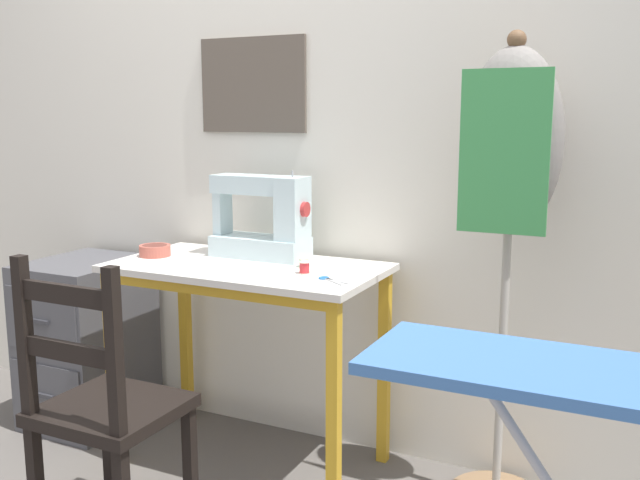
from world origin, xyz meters
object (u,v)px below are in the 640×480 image
(scissors, at_px, (329,280))
(dress_form, at_px, (511,169))
(thread_spool_mid_table, at_px, (304,268))
(filing_cabinet, at_px, (87,341))
(fabric_bowl, at_px, (155,250))
(wooden_chair, at_px, (105,410))
(ironing_board, at_px, (640,408))
(sewing_machine, at_px, (265,220))
(thread_spool_near_machine, at_px, (304,263))

(scissors, xyz_separation_m, dress_form, (0.54, 0.21, 0.37))
(thread_spool_mid_table, distance_m, filing_cabinet, 1.18)
(scissors, height_order, thread_spool_mid_table, thread_spool_mid_table)
(fabric_bowl, distance_m, wooden_chair, 0.77)
(scissors, xyz_separation_m, thread_spool_mid_table, (-0.12, 0.05, 0.02))
(thread_spool_mid_table, relative_size, wooden_chair, 0.05)
(scissors, bearing_deg, thread_spool_mid_table, 155.63)
(wooden_chair, relative_size, ironing_board, 0.91)
(sewing_machine, xyz_separation_m, fabric_bowl, (-0.41, -0.16, -0.13))
(thread_spool_near_machine, bearing_deg, fabric_bowl, -173.04)
(wooden_chair, xyz_separation_m, ironing_board, (1.48, -0.22, 0.37))
(scissors, bearing_deg, filing_cabinet, 174.25)
(thread_spool_near_machine, bearing_deg, wooden_chair, -115.71)
(sewing_machine, relative_size, filing_cabinet, 0.55)
(wooden_chair, distance_m, ironing_board, 1.54)
(filing_cabinet, bearing_deg, wooden_chair, -42.98)
(dress_form, bearing_deg, fabric_bowl, -174.06)
(fabric_bowl, distance_m, scissors, 0.79)
(filing_cabinet, relative_size, dress_form, 0.45)
(fabric_bowl, bearing_deg, dress_form, 5.94)
(fabric_bowl, xyz_separation_m, thread_spool_mid_table, (0.67, -0.02, -0.00))
(dress_form, bearing_deg, thread_spool_mid_table, -166.50)
(fabric_bowl, xyz_separation_m, filing_cabinet, (-0.43, 0.05, -0.45))
(thread_spool_mid_table, xyz_separation_m, ironing_board, (1.10, -0.82, 0.01))
(fabric_bowl, height_order, filing_cabinet, fabric_bowl)
(scissors, height_order, filing_cabinet, scissors)
(sewing_machine, bearing_deg, thread_spool_mid_table, -34.93)
(scissors, distance_m, thread_spool_near_machine, 0.23)
(filing_cabinet, bearing_deg, fabric_bowl, -6.28)
(fabric_bowl, height_order, ironing_board, ironing_board)
(dress_form, bearing_deg, filing_cabinet, -177.03)
(sewing_machine, bearing_deg, scissors, -31.82)
(sewing_machine, bearing_deg, thread_spool_near_machine, -22.41)
(fabric_bowl, relative_size, scissors, 0.93)
(sewing_machine, height_order, wooden_chair, sewing_machine)
(sewing_machine, distance_m, thread_spool_near_machine, 0.26)
(sewing_machine, distance_m, fabric_bowl, 0.45)
(scissors, distance_m, thread_spool_mid_table, 0.13)
(thread_spool_near_machine, height_order, thread_spool_mid_table, thread_spool_mid_table)
(filing_cabinet, bearing_deg, sewing_machine, 7.86)
(scissors, relative_size, thread_spool_near_machine, 3.12)
(sewing_machine, distance_m, thread_spool_mid_table, 0.34)
(wooden_chair, bearing_deg, sewing_machine, 81.07)
(scissors, xyz_separation_m, wooden_chair, (-0.50, -0.54, -0.35))
(thread_spool_mid_table, bearing_deg, filing_cabinet, 176.48)
(sewing_machine, distance_m, dress_form, 0.95)
(thread_spool_near_machine, bearing_deg, dress_form, 5.05)
(scissors, bearing_deg, thread_spool_near_machine, 138.80)
(ironing_board, bearing_deg, filing_cabinet, 157.96)
(scissors, relative_size, ironing_board, 0.13)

